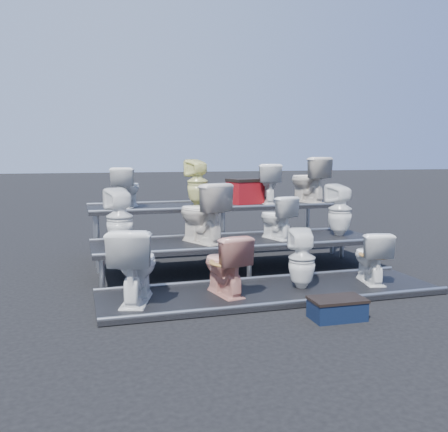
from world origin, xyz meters
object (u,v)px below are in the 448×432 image
object	(u,v)px
toilet_3	(371,257)
toilet_10	(267,184)
toilet_6	(276,217)
toilet_7	(340,210)
toilet_8	(127,187)
toilet_9	(198,182)
toilet_1	(225,264)
toilet_4	(120,218)
toilet_11	(308,180)
toilet_0	(135,264)
step_stool	(337,310)
toilet_5	(202,213)
red_crate	(245,193)
toilet_2	(302,259)

from	to	relation	value
toilet_3	toilet_10	bearing A→B (deg)	-68.67
toilet_3	toilet_6	size ratio (longest dim) A/B	1.04
toilet_6	toilet_7	bearing A→B (deg)	165.28
toilet_8	toilet_9	world-z (taller)	toilet_9
toilet_1	toilet_4	size ratio (longest dim) A/B	0.91
toilet_7	toilet_11	xyz separation A→B (m)	(0.08, 1.30, 0.40)
toilet_8	toilet_9	bearing A→B (deg)	-157.69
toilet_0	step_stool	xyz separation A→B (m)	(1.98, -1.03, -0.39)
step_stool	toilet_6	bearing A→B (deg)	84.90
toilet_5	toilet_11	size ratio (longest dim) A/B	1.07
toilet_7	red_crate	bearing A→B (deg)	-65.53
toilet_1	toilet_7	bearing A→B (deg)	-160.99
toilet_4	toilet_6	size ratio (longest dim) A/B	1.24
toilet_6	toilet_10	bearing A→B (deg)	-119.86
step_stool	toilet_10	bearing A→B (deg)	81.78
toilet_9	red_crate	xyz separation A→B (m)	(0.87, 0.07, -0.20)
toilet_0	toilet_2	size ratio (longest dim) A/B	1.16
red_crate	toilet_9	bearing A→B (deg)	169.54
toilet_2	toilet_3	distance (m)	0.98
toilet_6	toilet_10	distance (m)	1.41
toilet_6	toilet_1	bearing A→B (deg)	32.79
toilet_1	toilet_3	bearing A→B (deg)	168.97
toilet_5	toilet_1	bearing A→B (deg)	65.29
toilet_7	toilet_8	bearing A→B (deg)	-36.70
toilet_0	toilet_9	size ratio (longest dim) A/B	1.11
toilet_0	toilet_8	xyz separation A→B (m)	(0.18, 2.60, 0.70)
toilet_9	toilet_10	bearing A→B (deg)	159.95
toilet_7	toilet_9	bearing A→B (deg)	-47.71
toilet_2	toilet_11	distance (m)	3.04
toilet_1	toilet_7	world-z (taller)	toilet_7
toilet_3	toilet_9	size ratio (longest dim) A/B	0.87
toilet_4	red_crate	world-z (taller)	toilet_4
step_stool	toilet_0	bearing A→B (deg)	153.87
toilet_10	toilet_11	distance (m)	0.79
toilet_5	step_stool	world-z (taller)	toilet_5
toilet_8	toilet_10	distance (m)	2.42
toilet_9	toilet_11	distance (m)	2.04
toilet_8	step_stool	distance (m)	4.20
toilet_0	toilet_2	distance (m)	2.06
toilet_1	toilet_6	bearing A→B (deg)	-143.52
toilet_3	toilet_11	world-z (taller)	toilet_11
toilet_0	toilet_9	world-z (taller)	toilet_9
toilet_2	step_stool	xyz separation A→B (m)	(-0.08, -1.03, -0.33)
toilet_11	red_crate	bearing A→B (deg)	-16.64
red_crate	toilet_4	bearing A→B (deg)	-163.73
toilet_5	toilet_11	world-z (taller)	toilet_11
step_stool	toilet_8	bearing A→B (deg)	117.78
toilet_4	toilet_11	size ratio (longest dim) A/B	0.99
toilet_2	toilet_6	size ratio (longest dim) A/B	1.14
toilet_6	red_crate	world-z (taller)	red_crate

